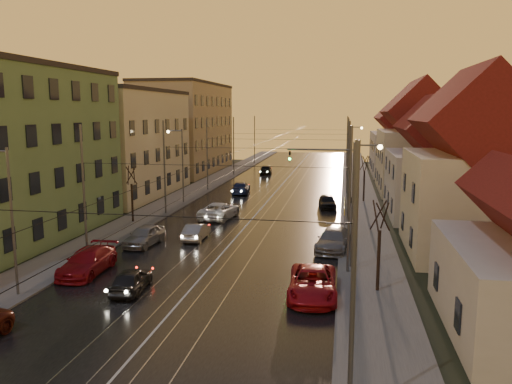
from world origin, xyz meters
The scene contains 44 objects.
ground centered at (0.00, 0.00, 0.00)m, with size 160.00×160.00×0.00m, color black.
road centered at (0.00, 40.00, 0.02)m, with size 16.00×120.00×0.04m, color black.
sidewalk_left centered at (-10.00, 40.00, 0.07)m, with size 4.00×120.00×0.15m, color #4C4C4C.
sidewalk_right centered at (10.00, 40.00, 0.07)m, with size 4.00×120.00×0.15m, color #4C4C4C.
tram_rail_0 centered at (-2.20, 40.00, 0.06)m, with size 0.06×120.00×0.03m, color gray.
tram_rail_1 centered at (-0.77, 40.00, 0.06)m, with size 0.06×120.00×0.03m, color gray.
tram_rail_2 centered at (0.77, 40.00, 0.06)m, with size 0.06×120.00×0.03m, color gray.
tram_rail_3 centered at (2.20, 40.00, 0.06)m, with size 0.06×120.00×0.03m, color gray.
apartment_left_1 centered at (-17.50, 14.00, 6.50)m, with size 10.00×18.00×13.00m, color #597D50.
apartment_left_2 centered at (-17.50, 34.00, 6.00)m, with size 10.00×20.00×12.00m, color beige.
apartment_left_3 centered at (-17.50, 58.00, 7.00)m, with size 10.00×24.00×14.00m, color tan.
house_right_1 centered at (17.00, 15.00, 5.45)m, with size 8.67×10.20×10.80m.
house_right_2 centered at (17.00, 28.00, 4.64)m, with size 9.18×12.24×9.20m.
house_right_3 centered at (17.00, 43.00, 5.80)m, with size 9.18×14.28×11.50m.
house_right_4 centered at (17.00, 61.00, 5.05)m, with size 9.18×16.32×10.00m.
catenary_pole_r_0 centered at (8.60, -6.00, 4.50)m, with size 0.16×0.16×9.00m, color #595B60.
catenary_pole_l_1 centered at (-8.60, 9.00, 4.50)m, with size 0.16×0.16×9.00m, color #595B60.
catenary_pole_r_1 centered at (8.60, 9.00, 4.50)m, with size 0.16×0.16×9.00m, color #595B60.
catenary_pole_l_2 centered at (-8.60, 24.00, 4.50)m, with size 0.16×0.16×9.00m, color #595B60.
catenary_pole_r_2 centered at (8.60, 24.00, 4.50)m, with size 0.16×0.16×9.00m, color #595B60.
catenary_pole_l_3 centered at (-8.60, 39.00, 4.50)m, with size 0.16×0.16×9.00m, color #595B60.
catenary_pole_r_3 centered at (8.60, 39.00, 4.50)m, with size 0.16×0.16×9.00m, color #595B60.
catenary_pole_l_4 centered at (-8.60, 54.00, 4.50)m, with size 0.16×0.16×9.00m, color #595B60.
catenary_pole_r_4 centered at (8.60, 54.00, 4.50)m, with size 0.16×0.16×9.00m, color #595B60.
catenary_pole_l_5 centered at (-8.60, 72.00, 4.50)m, with size 0.16×0.16×9.00m, color #595B60.
catenary_pole_r_5 centered at (8.60, 72.00, 4.50)m, with size 0.16×0.16×9.00m, color #595B60.
street_lamp_0 centered at (-9.10, 2.00, 4.89)m, with size 1.75×0.32×8.00m.
street_lamp_1 centered at (9.10, 10.00, 4.89)m, with size 1.75×0.32×8.00m.
street_lamp_2 centered at (-9.10, 30.00, 4.89)m, with size 1.75×0.32×8.00m.
street_lamp_3 centered at (9.10, 46.00, 4.89)m, with size 1.75×0.32×8.00m.
traffic_light_mast centered at (7.99, 18.00, 4.60)m, with size 5.30×0.32×7.20m.
bare_tree_0 centered at (-10.20, 20.00, 2.49)m, with size 1.09×1.09×5.11m.
bare_tree_1 centered at (10.20, 6.00, 2.49)m, with size 1.09×1.09×5.11m.
bare_tree_2 centered at (10.40, 34.00, 2.49)m, with size 1.09×1.09×5.11m.
driving_car_0 centered at (-3.15, 3.84, 0.66)m, with size 1.55×3.85×1.31m, color black.
driving_car_1 centered at (-2.92, 15.35, 0.64)m, with size 1.35×3.87×1.27m, color #949499.
driving_car_2 centered at (-3.05, 23.11, 0.76)m, with size 2.52×5.46×1.52m, color silver.
driving_car_3 centered at (-4.00, 37.34, 0.71)m, with size 2.00×4.91×1.43m, color #18224A.
driving_car_4 centered at (-3.95, 56.40, 0.76)m, with size 1.78×4.43×1.51m, color black.
parked_left_2 centered at (-7.06, 6.26, 0.75)m, with size 2.10×5.17×1.50m, color maroon.
parked_left_3 centered at (-6.20, 13.02, 0.74)m, with size 1.75×4.36×1.48m, color gray.
parked_right_0 centered at (6.74, 4.74, 0.76)m, with size 2.52×5.47×1.52m, color #A9101B.
parked_right_1 centered at (7.60, 14.22, 0.75)m, with size 2.11×5.18×1.50m, color gray.
parked_right_2 centered at (6.64, 29.97, 0.70)m, with size 1.65×4.10×1.40m, color black.
Camera 1 is at (8.23, -20.86, 9.81)m, focal length 35.00 mm.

